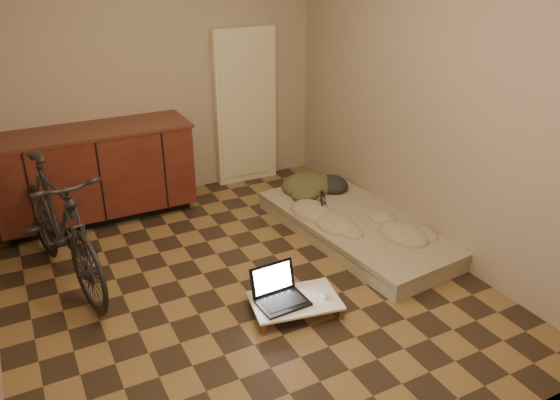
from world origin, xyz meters
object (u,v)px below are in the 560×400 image
lap_desk (295,301)px  laptop (279,294)px  futon (358,227)px  bicycle (59,219)px

lap_desk → laptop: bearing=165.3°
futon → laptop: 1.40m
futon → lap_desk: 1.33m
laptop → bicycle: bearing=136.4°
bicycle → lap_desk: bicycle is taller
futon → laptop: bearing=-154.5°
laptop → futon: bearing=28.6°
lap_desk → laptop: 0.13m
futon → laptop: (-1.20, -0.72, 0.07)m
bicycle → laptop: bearing=-52.6°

